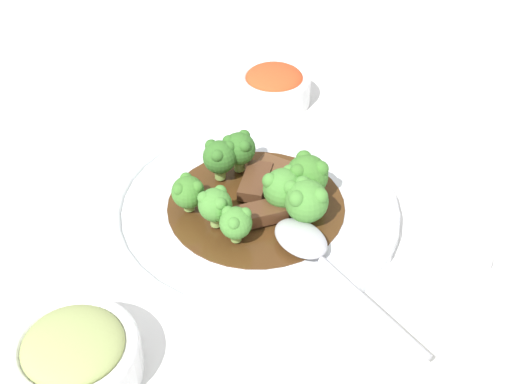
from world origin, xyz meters
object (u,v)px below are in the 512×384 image
broccoli_floret_3 (215,204)px  broccoli_floret_6 (284,188)px  sauce_dish (459,255)px  broccoli_floret_1 (188,191)px  beef_strip_1 (254,215)px  broccoli_floret_4 (307,175)px  main_plate (256,208)px  broccoli_floret_0 (239,148)px  broccoli_floret_5 (220,157)px  beef_strip_2 (255,181)px  side_bowl_kimchi (274,86)px  broccoli_floret_7 (306,201)px  serving_spoon (310,247)px  side_bowl_appetizer (75,355)px  beef_strip_0 (277,169)px  broccoli_floret_2 (236,222)px

broccoli_floret_3 → broccoli_floret_6: 0.08m
sauce_dish → broccoli_floret_1: bearing=106.6°
beef_strip_1 → broccoli_floret_4: (0.06, -0.03, 0.02)m
main_plate → broccoli_floret_4: (0.04, -0.04, 0.04)m
broccoli_floret_0 → broccoli_floret_5: (-0.02, 0.01, -0.00)m
beef_strip_2 → side_bowl_kimchi: (0.19, 0.08, -0.00)m
broccoli_floret_1 → broccoli_floret_7: size_ratio=0.84×
main_plate → beef_strip_1: 0.03m
broccoli_floret_6 → serving_spoon: broccoli_floret_6 is taller
beef_strip_1 → broccoli_floret_1: 0.08m
broccoli_floret_6 → sauce_dish: bearing=-80.9°
broccoli_floret_0 → broccoli_floret_5: same height
broccoli_floret_1 → broccoli_floret_4: size_ratio=0.79×
broccoli_floret_0 → broccoli_floret_6: bearing=-114.4°
broccoli_floret_6 → side_bowl_kimchi: broccoli_floret_6 is taller
broccoli_floret_4 → broccoli_floret_5: size_ratio=1.08×
broccoli_floret_5 → side_bowl_appetizer: 0.28m
beef_strip_0 → sauce_dish: 0.23m
main_plate → side_bowl_appetizer: size_ratio=2.77×
beef_strip_2 → sauce_dish: 0.24m
broccoli_floret_7 → broccoli_floret_4: bearing=24.0°
beef_strip_2 → broccoli_floret_2: 0.09m
side_bowl_kimchi → serving_spoon: bearing=-145.9°
beef_strip_2 → broccoli_floret_5: broccoli_floret_5 is taller
broccoli_floret_2 → broccoli_floret_0: bearing=27.8°
serving_spoon → broccoli_floret_5: bearing=66.9°
broccoli_floret_3 → broccoli_floret_6: broccoli_floret_6 is taller
side_bowl_appetizer → sauce_dish: (0.30, -0.26, -0.02)m
broccoli_floret_4 → main_plate: bearing=129.9°
main_plate → beef_strip_0: (0.06, 0.00, 0.01)m
broccoli_floret_1 → serving_spoon: broccoli_floret_1 is taller
beef_strip_1 → broccoli_floret_3: broccoli_floret_3 is taller
broccoli_floret_6 → broccoli_floret_7: bearing=-108.5°
broccoli_floret_0 → broccoli_floret_4: bearing=-94.0°
broccoli_floret_2 → serving_spoon: bearing=-74.9°
main_plate → broccoli_floret_0: bearing=46.6°
broccoli_floret_7 → side_bowl_appetizer: (-0.26, 0.10, -0.02)m
serving_spoon → side_bowl_kimchi: bearing=34.1°
broccoli_floret_0 → side_bowl_appetizer: size_ratio=0.43×
broccoli_floret_5 → broccoli_floret_7: (-0.02, -0.12, -0.00)m
broccoli_floret_3 → beef_strip_2: bearing=-4.5°
beef_strip_1 → side_bowl_appetizer: side_bowl_appetizer is taller
broccoli_floret_4 → broccoli_floret_7: 0.04m
beef_strip_0 → broccoli_floret_2: bearing=-173.2°
broccoli_floret_2 → serving_spoon: size_ratio=0.20×
sauce_dish → side_bowl_appetizer: bearing=139.5°
beef_strip_1 → broccoli_floret_2: bearing=176.7°
beef_strip_0 → broccoli_floret_0: 0.05m
beef_strip_1 → sauce_dish: size_ratio=1.03×
serving_spoon → sauce_dish: size_ratio=3.06×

